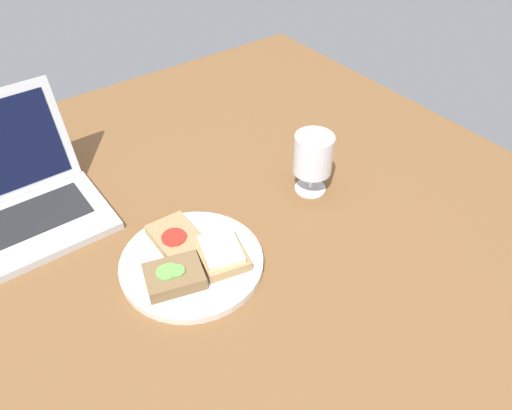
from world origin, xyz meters
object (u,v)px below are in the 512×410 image
object	(u,v)px
laptop	(4,204)
plate	(192,263)
sandwich_with_tomato	(177,238)
wine_glass	(313,156)
sandwich_with_cheese	(221,253)
sandwich_with_cucumber	(174,276)

from	to	relation	value
laptop	plate	bearing A→B (deg)	-53.57
sandwich_with_tomato	wine_glass	world-z (taller)	wine_glass
sandwich_with_cheese	sandwich_with_tomato	bearing A→B (deg)	118.30
laptop	sandwich_with_cucumber	bearing A→B (deg)	-61.67
sandwich_with_cucumber	wine_glass	distance (cm)	37.33
wine_glass	sandwich_with_cucumber	bearing A→B (deg)	-170.21
sandwich_with_tomato	sandwich_with_cucumber	world-z (taller)	sandwich_with_cucumber
plate	laptop	bearing A→B (deg)	126.43
plate	sandwich_with_cucumber	xyz separation A→B (cm)	(-4.81, -2.54, 2.06)
sandwich_with_cheese	wine_glass	xyz separation A→B (cm)	(26.92, 6.60, 5.88)
sandwich_with_cucumber	sandwich_with_cheese	bearing A→B (deg)	-2.02
sandwich_with_cucumber	laptop	bearing A→B (deg)	118.33
sandwich_with_cheese	sandwich_with_tomato	world-z (taller)	sandwich_with_cheese
plate	sandwich_with_cheese	distance (cm)	5.79
wine_glass	sandwich_with_tomato	bearing A→B (deg)	176.96
wine_glass	laptop	world-z (taller)	laptop
laptop	sandwich_with_cheese	bearing A→B (deg)	-50.95
sandwich_with_cheese	wine_glass	world-z (taller)	wine_glass
wine_glass	plate	bearing A→B (deg)	-173.25
sandwich_with_cucumber	laptop	xyz separation A→B (cm)	(-18.11, 33.59, 1.97)
sandwich_with_tomato	laptop	xyz separation A→B (cm)	(-23.07, 25.65, 2.28)
plate	laptop	distance (cm)	38.80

